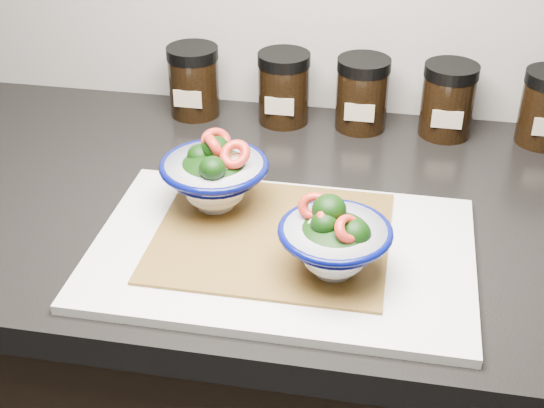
% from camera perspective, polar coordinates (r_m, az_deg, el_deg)
% --- Properties ---
extents(countertop, '(3.50, 0.60, 0.04)m').
position_cam_1_polar(countertop, '(1.01, 2.80, -0.93)').
color(countertop, black).
rests_on(countertop, cabinet).
extents(cutting_board, '(0.45, 0.30, 0.01)m').
position_cam_1_polar(cutting_board, '(0.90, 0.75, -3.64)').
color(cutting_board, silver).
rests_on(cutting_board, countertop).
extents(bamboo_mat, '(0.28, 0.24, 0.00)m').
position_cam_1_polar(bamboo_mat, '(0.91, 0.00, -2.43)').
color(bamboo_mat, olive).
rests_on(bamboo_mat, cutting_board).
extents(bowl_left, '(0.14, 0.14, 0.11)m').
position_cam_1_polar(bowl_left, '(0.95, -4.34, 2.10)').
color(bowl_left, white).
rests_on(bowl_left, bamboo_mat).
extents(bowl_right, '(0.13, 0.13, 0.09)m').
position_cam_1_polar(bowl_right, '(0.84, 4.76, -2.83)').
color(bowl_right, white).
rests_on(bowl_right, bamboo_mat).
extents(spice_jar_a, '(0.08, 0.08, 0.11)m').
position_cam_1_polar(spice_jar_a, '(1.23, -5.91, 9.20)').
color(spice_jar_a, black).
rests_on(spice_jar_a, countertop).
extents(spice_jar_b, '(0.08, 0.08, 0.11)m').
position_cam_1_polar(spice_jar_b, '(1.20, 0.89, 8.75)').
color(spice_jar_b, black).
rests_on(spice_jar_b, countertop).
extents(spice_jar_c, '(0.08, 0.08, 0.11)m').
position_cam_1_polar(spice_jar_c, '(1.18, 6.80, 8.25)').
color(spice_jar_c, black).
rests_on(spice_jar_c, countertop).
extents(spice_jar_d, '(0.08, 0.08, 0.11)m').
position_cam_1_polar(spice_jar_d, '(1.18, 13.11, 7.63)').
color(spice_jar_d, black).
rests_on(spice_jar_d, countertop).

